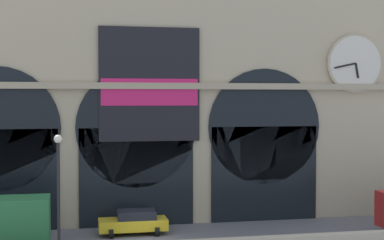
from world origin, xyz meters
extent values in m
cube|color=#BCAD8C|center=(0.00, 7.44, 8.62)|extent=(38.53, 4.88, 17.25)
cube|color=black|center=(0.00, 4.95, 3.39)|extent=(7.84, 0.20, 6.78)
cylinder|color=black|center=(0.00, 4.95, 6.78)|extent=(8.26, 0.20, 8.26)
cube|color=black|center=(9.17, 4.95, 3.39)|extent=(7.84, 0.20, 6.78)
cylinder|color=black|center=(9.17, 4.95, 6.78)|extent=(8.26, 0.20, 8.26)
cylinder|color=#BCAD8C|center=(16.06, 4.85, 11.35)|extent=(4.33, 0.25, 4.33)
cylinder|color=silver|center=(16.06, 4.73, 11.35)|extent=(4.01, 0.06, 4.01)
cube|color=black|center=(16.16, 4.67, 10.81)|extent=(0.36, 0.04, 1.11)
cube|color=black|center=(15.22, 4.65, 11.18)|extent=(1.69, 0.04, 0.47)
cube|color=black|center=(0.90, 4.83, 9.75)|extent=(6.93, 0.12, 7.81)
cube|color=#DB1E66|center=(0.90, 4.75, 9.21)|extent=(6.66, 0.04, 1.84)
cube|color=tan|center=(0.00, 4.85, 9.64)|extent=(38.53, 0.50, 0.44)
cube|color=#2D7A42|center=(-8.36, -0.37, 1.77)|extent=(5.50, 2.30, 2.70)
cylinder|color=black|center=(-7.11, 0.66, 0.42)|extent=(0.28, 0.84, 0.84)
cube|color=gold|center=(-0.52, 2.53, 0.65)|extent=(4.40, 1.80, 0.70)
cube|color=black|center=(-0.30, 2.53, 1.27)|extent=(2.46, 1.62, 0.55)
cylinder|color=black|center=(-1.97, 1.72, 0.30)|extent=(0.28, 0.60, 0.60)
cylinder|color=black|center=(-1.97, 3.34, 0.30)|extent=(0.28, 0.60, 0.60)
cylinder|color=black|center=(0.93, 1.72, 0.30)|extent=(0.28, 0.60, 0.60)
cylinder|color=black|center=(0.93, 3.34, 0.30)|extent=(0.28, 0.60, 0.60)
cylinder|color=black|center=(-5.01, -3.82, 3.25)|extent=(0.16, 0.16, 6.50)
sphere|color=#F2EDCC|center=(-5.01, -3.82, 6.68)|extent=(0.44, 0.44, 0.44)
camera|label=1|loc=(-4.13, -34.64, 8.79)|focal=54.26mm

